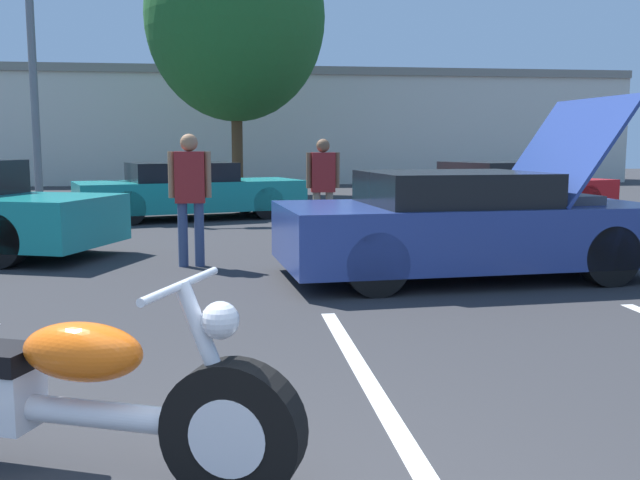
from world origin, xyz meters
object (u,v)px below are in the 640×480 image
at_px(show_car_hood_open, 466,224).
at_px(spectator_near_motorcycle, 323,181).
at_px(parked_car_mid_right_row, 189,191).
at_px(tree_background, 235,17).
at_px(parked_car_right_row, 506,191).
at_px(motorcycle, 26,394).
at_px(spectator_by_show_car, 190,189).

height_order(show_car_hood_open, spectator_near_motorcycle, show_car_hood_open).
xyz_separation_m(parked_car_mid_right_row, spectator_near_motorcycle, (2.26, -3.77, 0.38)).
xyz_separation_m(tree_background, parked_car_right_row, (5.31, -7.18, -4.52)).
distance_m(tree_background, spectator_near_motorcycle, 10.94).
height_order(parked_car_right_row, spectator_near_motorcycle, spectator_near_motorcycle).
height_order(motorcycle, parked_car_mid_right_row, parked_car_mid_right_row).
relative_size(parked_car_right_row, spectator_by_show_car, 2.95).
bearing_deg(motorcycle, spectator_near_motorcycle, 94.41).
bearing_deg(tree_background, parked_car_right_row, -53.52).
height_order(tree_background, parked_car_right_row, tree_background).
height_order(show_car_hood_open, parked_car_mid_right_row, show_car_hood_open).
xyz_separation_m(parked_car_mid_right_row, spectator_by_show_car, (0.33, -5.85, 0.41)).
bearing_deg(tree_background, spectator_near_motorcycle, -83.32).
bearing_deg(parked_car_right_row, spectator_by_show_car, -161.35).
bearing_deg(show_car_hood_open, spectator_by_show_car, 156.15).
bearing_deg(show_car_hood_open, parked_car_mid_right_row, 112.00).
distance_m(show_car_hood_open, spectator_near_motorcycle, 3.43).
distance_m(tree_background, spectator_by_show_car, 12.84).
relative_size(show_car_hood_open, spectator_by_show_car, 2.63).
bearing_deg(spectator_near_motorcycle, parked_car_right_row, 34.86).
bearing_deg(parked_car_mid_right_row, motorcycle, -107.68).
xyz_separation_m(motorcycle, spectator_by_show_car, (0.46, 5.62, 0.58)).
height_order(show_car_hood_open, parked_car_right_row, show_car_hood_open).
xyz_separation_m(parked_car_right_row, spectator_near_motorcycle, (-4.13, -2.88, 0.37)).
relative_size(tree_background, motorcycle, 3.23).
bearing_deg(show_car_hood_open, tree_background, 95.70).
relative_size(show_car_hood_open, spectator_near_motorcycle, 2.70).
height_order(tree_background, parked_car_mid_right_row, tree_background).
relative_size(parked_car_mid_right_row, spectator_near_motorcycle, 3.00).
xyz_separation_m(show_car_hood_open, parked_car_right_row, (2.91, 6.06, -0.03)).
distance_m(tree_background, parked_car_right_row, 10.00).
relative_size(show_car_hood_open, parked_car_mid_right_row, 0.90).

